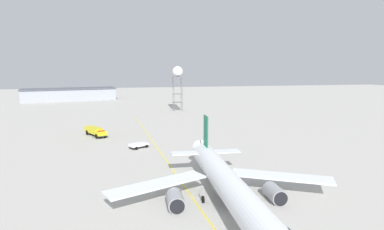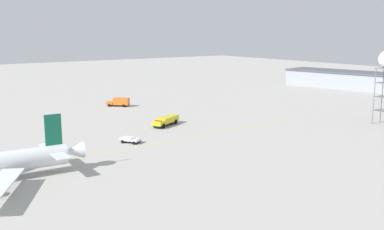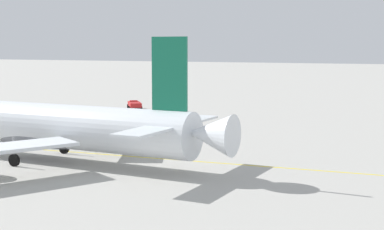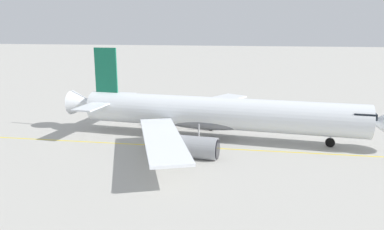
% 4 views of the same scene
% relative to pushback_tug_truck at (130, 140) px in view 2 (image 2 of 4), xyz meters
% --- Properties ---
extents(pushback_tug_truck, '(5.34, 4.48, 1.30)m').
position_rel_pushback_tug_truck_xyz_m(pushback_tug_truck, '(0.00, 0.00, 0.00)').
color(pushback_tug_truck, '#232326').
rests_on(pushback_tug_truck, ground_plane).
extents(fire_tender_truck, '(7.27, 10.64, 2.50)m').
position_rel_pushback_tug_truck_xyz_m(fire_tender_truck, '(11.91, -17.89, 0.73)').
color(fire_tender_truck, '#232326').
rests_on(fire_tender_truck, ground_plane).
extents(catering_truck_truck, '(7.62, 7.43, 3.10)m').
position_rel_pushback_tug_truck_xyz_m(catering_truck_truck, '(49.76, -21.81, 0.86)').
color(catering_truck_truck, '#232326').
rests_on(catering_truck_truck, ground_plane).
extents(terminal_shed, '(59.77, 29.68, 7.83)m').
position_rel_pushback_tug_truck_xyz_m(terminal_shed, '(36.18, -135.34, 3.13)').
color(terminal_shed, '#999EA8').
rests_on(terminal_shed, ground_plane).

